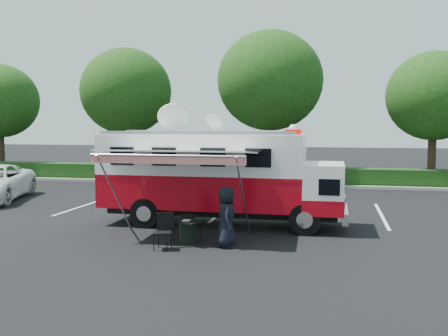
# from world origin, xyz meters

# --- Properties ---
(ground_plane) EXTENTS (120.00, 120.00, 0.00)m
(ground_plane) POSITION_xyz_m (0.00, 0.00, 0.00)
(ground_plane) COLOR black
(ground_plane) RESTS_ON ground
(back_border) EXTENTS (60.00, 6.14, 8.87)m
(back_border) POSITION_xyz_m (1.14, 12.90, 5.00)
(back_border) COLOR #9E998E
(back_border) RESTS_ON ground_plane
(stall_lines) EXTENTS (24.12, 5.50, 0.01)m
(stall_lines) POSITION_xyz_m (-0.50, 3.00, 0.00)
(stall_lines) COLOR silver
(stall_lines) RESTS_ON ground_plane
(command_truck) EXTENTS (8.22, 2.26, 3.95)m
(command_truck) POSITION_xyz_m (-0.07, -0.00, 1.69)
(command_truck) COLOR black
(command_truck) RESTS_ON ground_plane
(awning) EXTENTS (4.49, 2.34, 2.71)m
(awning) POSITION_xyz_m (-0.81, -2.35, 2.54)
(awning) COLOR white
(awning) RESTS_ON ground_plane
(person) EXTENTS (0.74, 0.94, 1.69)m
(person) POSITION_xyz_m (0.82, -2.95, 0.00)
(person) COLOR black
(person) RESTS_ON ground_plane
(folding_table) EXTENTS (0.97, 0.84, 0.69)m
(folding_table) POSITION_xyz_m (-0.31, -2.92, 0.64)
(folding_table) COLOR black
(folding_table) RESTS_ON ground_plane
(folding_chair) EXTENTS (0.60, 0.64, 0.99)m
(folding_chair) POSITION_xyz_m (-0.81, -3.48, 0.59)
(folding_chair) COLOR black
(folding_chair) RESTS_ON ground_plane
(trash_bin) EXTENTS (0.50, 0.50, 0.75)m
(trash_bin) POSITION_xyz_m (-0.48, -2.42, 0.38)
(trash_bin) COLOR black
(trash_bin) RESTS_ON ground_plane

